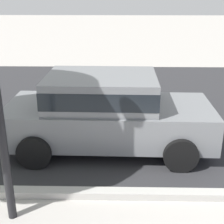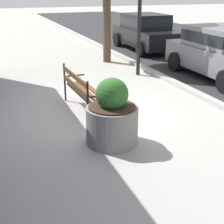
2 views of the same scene
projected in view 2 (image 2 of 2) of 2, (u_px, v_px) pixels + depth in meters
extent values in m
plane|color=#ADA8A0|center=(92.00, 110.00, 7.63)|extent=(80.00, 80.00, 0.00)
cube|color=#B2AFA8|center=(198.00, 94.00, 8.57)|extent=(60.00, 0.20, 0.12)
cube|color=brown|center=(79.00, 93.00, 7.41)|extent=(1.70, 0.17, 0.04)
cube|color=brown|center=(87.00, 92.00, 7.48)|extent=(1.70, 0.17, 0.04)
cube|color=brown|center=(94.00, 91.00, 7.54)|extent=(1.70, 0.17, 0.04)
cube|color=brown|center=(75.00, 86.00, 7.32)|extent=(1.70, 0.10, 0.11)
cube|color=brown|center=(75.00, 76.00, 7.24)|extent=(1.70, 0.10, 0.11)
cylinder|color=black|center=(83.00, 90.00, 8.39)|extent=(0.04, 0.04, 0.45)
cylinder|color=black|center=(65.00, 82.00, 8.13)|extent=(0.04, 0.04, 0.95)
cube|color=black|center=(75.00, 76.00, 8.17)|extent=(0.05, 0.48, 0.03)
cylinder|color=black|center=(110.00, 113.00, 6.87)|extent=(0.04, 0.04, 0.45)
cylinder|color=black|center=(88.00, 104.00, 6.61)|extent=(0.04, 0.04, 0.95)
cube|color=black|center=(100.00, 96.00, 6.66)|extent=(0.05, 0.48, 0.03)
cylinder|color=gray|center=(112.00, 125.00, 5.95)|extent=(0.94, 0.94, 0.69)
cylinder|color=#38281C|center=(112.00, 107.00, 5.82)|extent=(0.85, 0.85, 0.03)
sphere|color=#2D6B28|center=(112.00, 94.00, 5.74)|extent=(0.58, 0.58, 0.58)
cylinder|color=brown|center=(107.00, 20.00, 12.01)|extent=(0.29, 0.29, 3.11)
cube|color=black|center=(146.00, 36.00, 14.67)|extent=(4.13, 1.77, 0.70)
cube|color=black|center=(145.00, 21.00, 14.57)|extent=(2.16, 1.60, 0.60)
cube|color=black|center=(145.00, 21.00, 14.57)|extent=(2.17, 1.62, 0.33)
cylinder|color=black|center=(178.00, 46.00, 13.87)|extent=(0.64, 0.23, 0.64)
cylinder|color=black|center=(141.00, 49.00, 13.33)|extent=(0.64, 0.23, 0.64)
cylinder|color=black|center=(150.00, 38.00, 16.21)|extent=(0.64, 0.23, 0.64)
cylinder|color=black|center=(118.00, 40.00, 15.68)|extent=(0.64, 0.23, 0.64)
cube|color=slate|center=(223.00, 59.00, 10.07)|extent=(4.13, 1.77, 0.70)
cube|color=slate|center=(222.00, 37.00, 9.97)|extent=(2.16, 1.60, 0.60)
cube|color=black|center=(222.00, 37.00, 9.97)|extent=(2.17, 1.62, 0.33)
cylinder|color=black|center=(218.00, 58.00, 11.61)|extent=(0.64, 0.23, 0.64)
cylinder|color=black|center=(175.00, 62.00, 11.07)|extent=(0.64, 0.23, 0.64)
cylinder|color=black|center=(139.00, 17.00, 10.09)|extent=(0.12, 0.12, 3.60)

